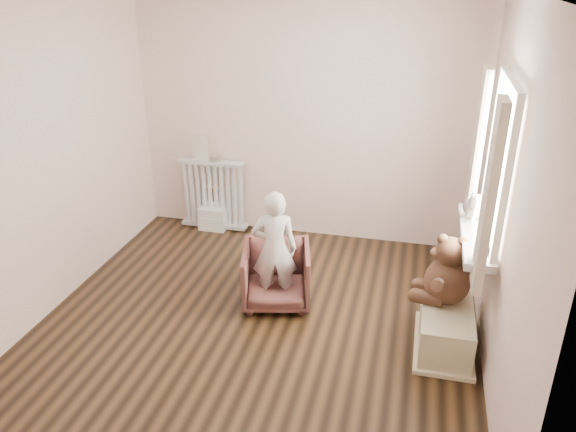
% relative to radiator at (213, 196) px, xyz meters
% --- Properties ---
extents(floor, '(3.60, 3.60, 0.01)m').
position_rel_radiator_xyz_m(floor, '(1.01, -1.68, -0.39)').
color(floor, black).
rests_on(floor, ground).
extents(back_wall, '(3.60, 0.02, 2.60)m').
position_rel_radiator_xyz_m(back_wall, '(1.01, 0.12, 0.91)').
color(back_wall, white).
rests_on(back_wall, ground).
extents(front_wall, '(3.60, 0.02, 2.60)m').
position_rel_radiator_xyz_m(front_wall, '(1.01, -3.48, 0.91)').
color(front_wall, white).
rests_on(front_wall, ground).
extents(left_wall, '(0.02, 3.60, 2.60)m').
position_rel_radiator_xyz_m(left_wall, '(-0.79, -1.68, 0.91)').
color(left_wall, white).
rests_on(left_wall, ground).
extents(right_wall, '(0.02, 3.60, 2.60)m').
position_rel_radiator_xyz_m(right_wall, '(2.81, -1.68, 0.91)').
color(right_wall, white).
rests_on(right_wall, ground).
extents(window, '(0.03, 0.90, 1.10)m').
position_rel_radiator_xyz_m(window, '(2.77, -1.38, 1.06)').
color(window, white).
rests_on(window, right_wall).
extents(window_sill, '(0.22, 1.10, 0.06)m').
position_rel_radiator_xyz_m(window_sill, '(2.68, -1.38, 0.48)').
color(window_sill, silver).
rests_on(window_sill, right_wall).
extents(curtain_left, '(0.06, 0.26, 1.30)m').
position_rel_radiator_xyz_m(curtain_left, '(2.66, -1.95, 1.00)').
color(curtain_left, beige).
rests_on(curtain_left, right_wall).
extents(curtain_right, '(0.06, 0.26, 1.30)m').
position_rel_radiator_xyz_m(curtain_right, '(2.66, -0.81, 1.00)').
color(curtain_right, beige).
rests_on(curtain_right, right_wall).
extents(radiator, '(0.75, 0.14, 0.80)m').
position_rel_radiator_xyz_m(radiator, '(0.00, 0.00, 0.00)').
color(radiator, silver).
rests_on(radiator, floor).
extents(paper_doll, '(0.18, 0.02, 0.29)m').
position_rel_radiator_xyz_m(paper_doll, '(-0.11, 0.00, 0.55)').
color(paper_doll, beige).
rests_on(paper_doll, radiator).
extents(tin_a, '(0.10, 0.10, 0.06)m').
position_rel_radiator_xyz_m(tin_a, '(0.06, 0.00, 0.44)').
color(tin_a, '#A59E8C').
rests_on(tin_a, radiator).
extents(toy_vanity, '(0.30, 0.22, 0.48)m').
position_rel_radiator_xyz_m(toy_vanity, '(-0.00, -0.03, -0.11)').
color(toy_vanity, silver).
rests_on(toy_vanity, floor).
extents(armchair, '(0.70, 0.71, 0.54)m').
position_rel_radiator_xyz_m(armchair, '(1.09, -1.35, -0.12)').
color(armchair, brown).
rests_on(armchair, floor).
extents(child, '(0.44, 0.34, 1.06)m').
position_rel_radiator_xyz_m(child, '(1.09, -1.40, 0.16)').
color(child, white).
rests_on(child, armchair).
extents(toy_bench, '(0.39, 0.74, 0.35)m').
position_rel_radiator_xyz_m(toy_bench, '(2.53, -1.66, -0.19)').
color(toy_bench, beige).
rests_on(toy_bench, floor).
extents(teddy_bear, '(0.50, 0.41, 0.56)m').
position_rel_radiator_xyz_m(teddy_bear, '(2.51, -1.54, 0.28)').
color(teddy_bear, '#362013').
rests_on(teddy_bear, toy_bench).
extents(plush_cat, '(0.18, 0.29, 0.25)m').
position_rel_radiator_xyz_m(plush_cat, '(2.67, -1.13, 0.61)').
color(plush_cat, slate).
rests_on(plush_cat, window_sill).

